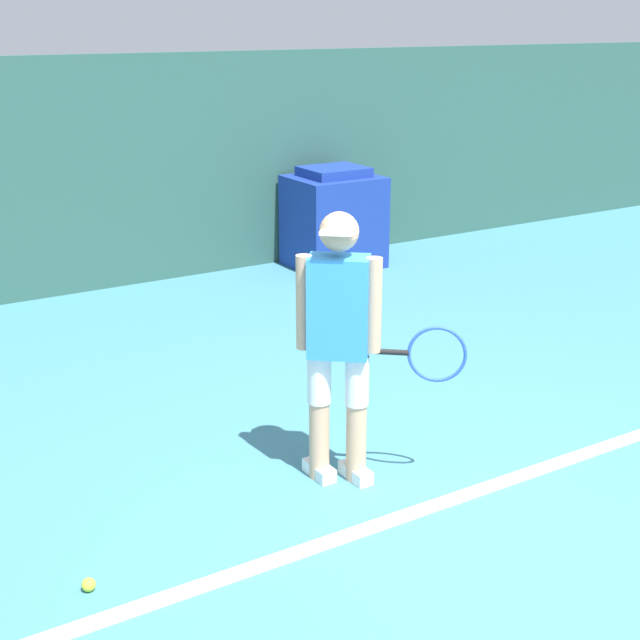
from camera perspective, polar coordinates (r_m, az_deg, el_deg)
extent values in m
plane|color=teal|center=(4.90, 11.03, -13.79)|extent=(24.00, 24.00, 0.00)
cube|color=#2D564C|center=(9.14, -12.78, 9.13)|extent=(24.00, 0.10, 2.28)
cube|color=white|center=(5.18, 7.68, -11.57)|extent=(21.60, 0.10, 0.01)
cylinder|color=tan|center=(5.31, -0.05, -7.67)|extent=(0.12, 0.12, 0.49)
cylinder|color=white|center=(5.15, -0.05, -3.75)|extent=(0.14, 0.14, 0.30)
cube|color=white|center=(5.41, -0.05, -9.60)|extent=(0.10, 0.24, 0.08)
cylinder|color=tan|center=(5.29, 2.33, -7.80)|extent=(0.12, 0.12, 0.49)
cylinder|color=white|center=(5.13, 2.39, -3.88)|extent=(0.14, 0.14, 0.30)
cube|color=white|center=(5.39, 2.30, -9.74)|extent=(0.10, 0.24, 0.08)
cube|color=#338CE0|center=(4.98, 1.20, 0.85)|extent=(0.39, 0.37, 0.58)
sphere|color=tan|center=(4.87, 1.23, 5.67)|extent=(0.22, 0.22, 0.22)
cube|color=white|center=(4.77, 1.10, 5.64)|extent=(0.22, 0.21, 0.02)
cylinder|color=tan|center=(5.00, -1.04, 1.13)|extent=(0.09, 0.09, 0.55)
cylinder|color=tan|center=(4.96, 3.46, 0.94)|extent=(0.09, 0.09, 0.55)
cylinder|color=black|center=(5.05, 4.56, -2.06)|extent=(0.18, 0.15, 0.03)
torus|color=#2851B2|center=(5.04, 7.50, -2.19)|extent=(0.27, 0.23, 0.34)
sphere|color=#D1E533|center=(4.59, -14.59, -16.07)|extent=(0.07, 0.07, 0.07)
cube|color=navy|center=(9.76, 0.88, 6.32)|extent=(0.93, 0.80, 0.99)
cube|color=navy|center=(9.66, 0.90, 9.47)|extent=(0.65, 0.56, 0.10)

